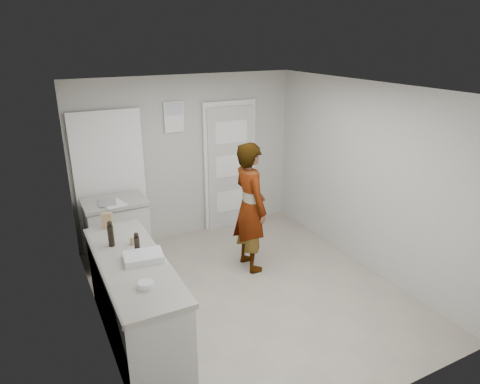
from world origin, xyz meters
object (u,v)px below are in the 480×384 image
spice_jar (133,241)px  oil_cruet_b (111,234)px  oil_cruet_a (137,243)px  egg_bowl (146,285)px  baking_dish (143,257)px  cake_mix_box (107,221)px  person (250,207)px

spice_jar → oil_cruet_b: 0.24m
spice_jar → oil_cruet_a: size_ratio=0.38×
egg_bowl → baking_dish: bearing=76.9°
cake_mix_box → oil_cruet_b: 0.47m
egg_bowl → oil_cruet_b: bearing=96.1°
person → cake_mix_box: size_ratio=9.30×
baking_dish → cake_mix_box: bearing=100.1°
oil_cruet_a → egg_bowl: oil_cruet_a is taller
cake_mix_box → oil_cruet_b: oil_cruet_b is taller
person → oil_cruet_a: (-1.67, -0.63, 0.15)m
cake_mix_box → spice_jar: 0.56m
oil_cruet_b → baking_dish: (0.22, -0.45, -0.11)m
baking_dish → egg_bowl: 0.51m
spice_jar → oil_cruet_a: oil_cruet_a is taller
cake_mix_box → baking_dish: bearing=-58.3°
cake_mix_box → egg_bowl: size_ratio=1.35×
oil_cruet_a → cake_mix_box: bearing=101.7°
spice_jar → oil_cruet_a: (-0.00, -0.20, 0.06)m
oil_cruet_a → egg_bowl: 0.69m
spice_jar → baking_dish: bearing=-88.7°
oil_cruet_b → baking_dish: oil_cruet_b is taller
oil_cruet_a → person: bearing=20.7°
spice_jar → oil_cruet_a: bearing=-90.9°
spice_jar → cake_mix_box: bearing=106.1°
cake_mix_box → spice_jar: size_ratio=2.21×
oil_cruet_a → egg_bowl: size_ratio=1.60×
baking_dish → oil_cruet_b: bearing=115.6°
baking_dish → spice_jar: bearing=91.3°
person → egg_bowl: 2.21m
oil_cruet_b → baking_dish: bearing=-64.4°
baking_dish → egg_bowl: baking_dish is taller
spice_jar → egg_bowl: bearing=-97.0°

